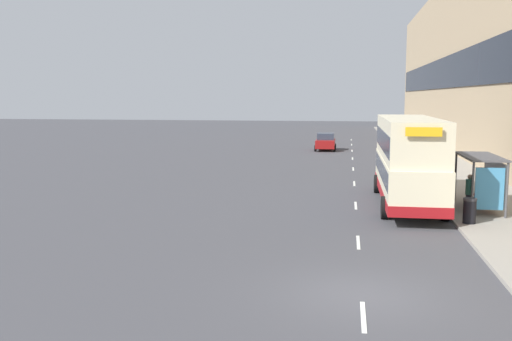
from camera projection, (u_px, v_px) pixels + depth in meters
ground_plane at (362, 295)px, 15.35m from camera, size 220.00×220.00×0.00m
pavement at (424, 154)px, 52.01m from camera, size 5.00×93.00×0.14m
terrace_facade at (475, 60)px, 50.29m from camera, size 3.10×93.00×17.07m
lane_mark_0 at (363, 316)px, 13.87m from camera, size 0.12×2.00×0.01m
lane_mark_1 at (358, 242)px, 20.92m from camera, size 0.12×2.00×0.01m
lane_mark_2 at (356, 205)px, 27.98m from camera, size 0.12×2.00×0.01m
lane_mark_3 at (354, 184)px, 35.04m from camera, size 0.12×2.00×0.01m
lane_mark_4 at (353, 169)px, 42.09m from camera, size 0.12×2.00×0.01m
lane_mark_5 at (353, 159)px, 49.15m from camera, size 0.12×2.00×0.01m
lane_mark_6 at (352, 151)px, 56.20m from camera, size 0.12×2.00×0.01m
lane_mark_7 at (352, 145)px, 63.26m from camera, size 0.12×2.00×0.01m
lane_mark_8 at (351, 140)px, 70.32m from camera, size 0.12×2.00×0.01m
bus_shelter at (485, 173)px, 25.93m from camera, size 1.60×4.20×2.48m
double_decker_bus_near at (408, 159)px, 27.72m from camera, size 2.85×10.72×4.30m
car_0 at (326, 142)px, 56.54m from camera, size 2.05×3.92×1.71m
pedestrian_at_shelter at (469, 193)px, 25.43m from camera, size 0.35×0.35×1.75m
pedestrian_1 at (479, 181)px, 29.48m from camera, size 0.32×0.32×1.62m
litter_bin at (470, 211)px, 23.40m from camera, size 0.55×0.55×1.05m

